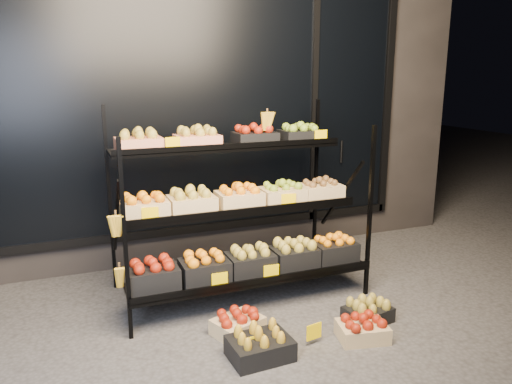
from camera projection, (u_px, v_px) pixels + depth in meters
name	position (u px, v px, depth m)	size (l,w,h in m)	color
ground	(268.00, 324.00, 3.91)	(24.00, 24.00, 0.00)	#514F4C
building	(182.00, 87.00, 5.84)	(6.00, 2.08, 3.50)	#2D2826
display_rack	(239.00, 208.00, 4.26)	(2.18, 1.02, 1.69)	black
tag_floor_a	(255.00, 349.00, 3.44)	(0.13, 0.01, 0.12)	#FFCD00
tag_floor_b	(314.00, 337.00, 3.60)	(0.13, 0.01, 0.12)	#FFCD00
floor_crate_left	(238.00, 323.00, 3.75)	(0.42, 0.37, 0.19)	#D6B67B
floor_crate_midleft	(260.00, 345.00, 3.42)	(0.43, 0.33, 0.21)	black
floor_crate_midright	(362.00, 328.00, 3.67)	(0.40, 0.33, 0.19)	#D6B67B
floor_crate_right	(368.00, 311.00, 3.93)	(0.39, 0.32, 0.18)	black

